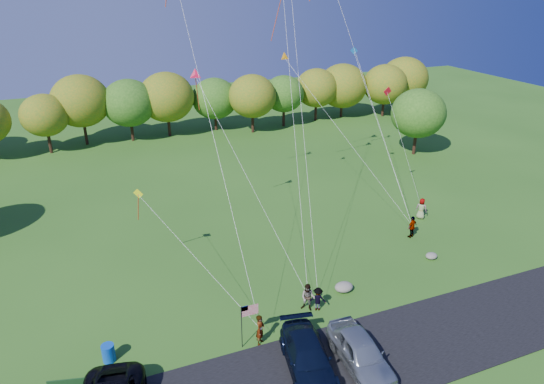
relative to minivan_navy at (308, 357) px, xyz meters
The scene contains 14 objects.
ground 4.12m from the minivan_navy, 62.20° to the left, with size 140.00×140.00×0.00m, color #2A5A19.
asphalt_lane 2.09m from the minivan_navy, 12.93° to the right, with size 44.00×6.00×0.06m, color black.
treeline 39.93m from the minivan_navy, 87.37° to the left, with size 75.97×27.58×8.39m.
minivan_navy is the anchor object (origin of this frame).
minivan_silver 2.73m from the minivan_navy, 15.89° to the right, with size 1.98×4.93×1.68m, color #A3ABAE.
flyer_a 3.16m from the minivan_navy, 118.72° to the left, with size 0.67×0.44×1.85m, color #4C4C59.
flyer_b 4.95m from the minivan_navy, 63.96° to the left, with size 0.87×0.67×1.78m, color #4C4C59.
flyer_c 5.05m from the minivan_navy, 57.22° to the left, with size 0.99×0.57×1.53m, color #4C4C59.
flyer_d 16.59m from the minivan_navy, 35.18° to the left, with size 1.05×0.44×1.78m, color #4C4C59.
flyer_e 20.17m from the minivan_navy, 36.27° to the left, with size 0.88×0.57×1.79m, color #4C4C59.
trash_barrel 10.36m from the minivan_navy, 154.15° to the left, with size 0.66×0.66×1.00m, color #0C43B4.
flag_assembly 3.83m from the minivan_navy, 127.95° to the left, with size 0.98×0.64×2.67m.
boulder_near 7.42m from the minivan_navy, 45.82° to the left, with size 1.22×0.95×0.61m, color gray.
boulder_far 14.44m from the minivan_navy, 26.31° to the left, with size 0.86×0.72×0.45m, color slate.
Camera 1 is at (-10.70, -20.49, 18.34)m, focal length 32.00 mm.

